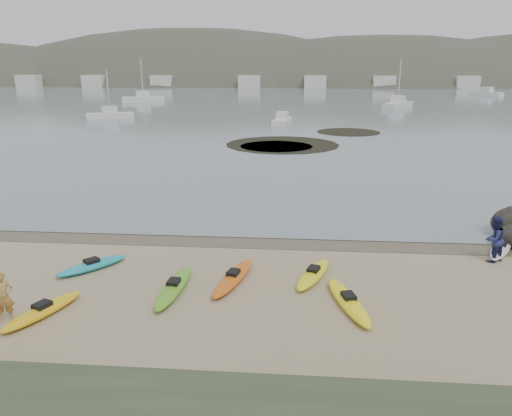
{
  "coord_description": "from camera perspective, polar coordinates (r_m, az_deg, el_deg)",
  "views": [
    {
      "loc": [
        1.83,
        -22.15,
        7.99
      ],
      "look_at": [
        0.0,
        0.0,
        1.5
      ],
      "focal_mm": 35.0,
      "sensor_mm": 36.0,
      "label": 1
    }
  ],
  "objects": [
    {
      "name": "far_town",
      "position": [
        167.31,
        6.35,
        14.12
      ],
      "size": [
        199.0,
        5.0,
        4.0
      ],
      "color": "beige",
      "rests_on": "ground"
    },
    {
      "name": "kayaks",
      "position": [
        18.84,
        -4.04,
        -8.28
      ],
      "size": [
        22.29,
        10.52,
        0.34
      ],
      "color": "teal",
      "rests_on": "ground"
    },
    {
      "name": "far_hills",
      "position": [
        220.65,
        14.7,
        9.53
      ],
      "size": [
        550.0,
        135.0,
        80.0
      ],
      "color": "#384235",
      "rests_on": "ground"
    },
    {
      "name": "person_west",
      "position": [
        17.95,
        -26.91,
        -9.02
      ],
      "size": [
        0.73,
        0.62,
        1.71
      ],
      "primitive_type": "imported",
      "rotation": [
        0.0,
        0.0,
        0.39
      ],
      "color": "#B48748",
      "rests_on": "ground"
    },
    {
      "name": "moored_boats",
      "position": [
        100.88,
        6.3,
        11.96
      ],
      "size": [
        87.43,
        71.51,
        1.23
      ],
      "color": "silver",
      "rests_on": "ground"
    },
    {
      "name": "wet_sand",
      "position": [
        23.33,
        -0.06,
        -3.74
      ],
      "size": [
        60.0,
        60.0,
        0.0
      ],
      "primitive_type": "plane",
      "color": "brown",
      "rests_on": "ground"
    },
    {
      "name": "water",
      "position": [
        322.25,
        4.55,
        14.8
      ],
      "size": [
        1200.0,
        1200.0,
        0.0
      ],
      "primitive_type": "plane",
      "color": "slate",
      "rests_on": "ground"
    },
    {
      "name": "ground",
      "position": [
        23.61,
        0.0,
        -3.5
      ],
      "size": [
        600.0,
        600.0,
        0.0
      ],
      "primitive_type": "plane",
      "color": "tan",
      "rests_on": "ground"
    },
    {
      "name": "kelp_mats",
      "position": [
        52.89,
        4.9,
        7.56
      ],
      "size": [
        17.02,
        19.56,
        0.04
      ],
      "color": "black",
      "rests_on": "water"
    },
    {
      "name": "person_east",
      "position": [
        22.87,
        25.55,
        -3.23
      ],
      "size": [
        1.2,
        1.15,
        1.95
      ],
      "primitive_type": "imported",
      "rotation": [
        0.0,
        0.0,
        3.74
      ],
      "color": "navy",
      "rests_on": "ground"
    }
  ]
}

